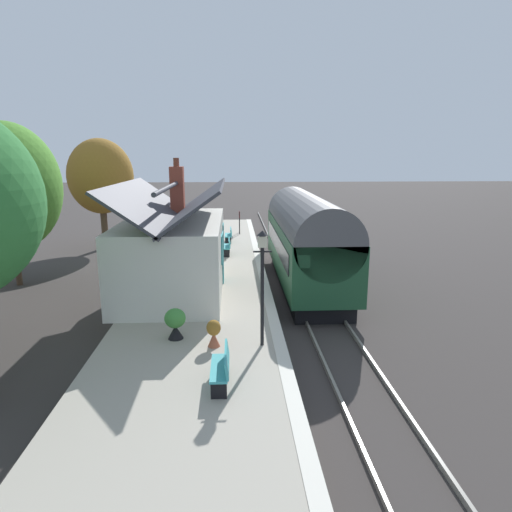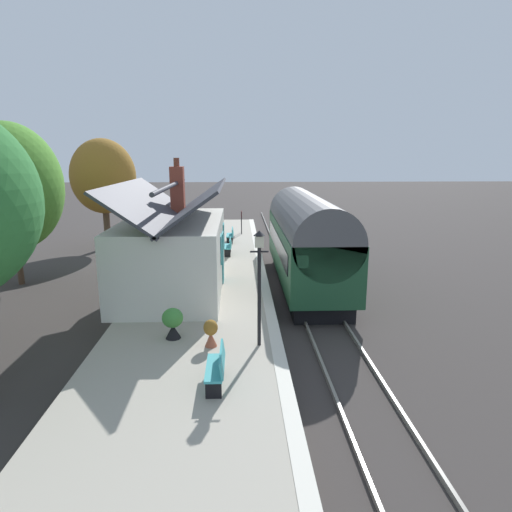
{
  "view_description": "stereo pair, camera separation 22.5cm",
  "coord_description": "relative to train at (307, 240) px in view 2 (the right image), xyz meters",
  "views": [
    {
      "loc": [
        -20.38,
        2.47,
        6.12
      ],
      "look_at": [
        -1.79,
        1.5,
        1.82
      ],
      "focal_mm": 31.06,
      "sensor_mm": 36.0,
      "label": 1
    },
    {
      "loc": [
        -20.39,
        2.25,
        6.12
      ],
      "look_at": [
        -1.79,
        1.5,
        1.82
      ],
      "focal_mm": 31.06,
      "sensor_mm": 36.0,
      "label": 2
    }
  ],
  "objects": [
    {
      "name": "bench_platform_end",
      "position": [
        3.32,
        3.69,
        -0.93
      ],
      "size": [
        1.4,
        0.44,
        0.88
      ],
      "color": "teal",
      "rests_on": "platform"
    },
    {
      "name": "tree_far_right",
      "position": [
        9.43,
        11.87,
        2.47
      ],
      "size": [
        3.95,
        4.15,
        7.11
      ],
      "color": "#4C3828",
      "rests_on": "ground"
    },
    {
      "name": "station_building",
      "position": [
        -2.76,
        5.71,
        0.12
      ],
      "size": [
        7.81,
        4.01,
        5.14
      ],
      "color": "silver",
      "rests_on": "platform"
    },
    {
      "name": "lamp_post_platform",
      "position": [
        -8.31,
        2.59,
        0.93
      ],
      "size": [
        0.32,
        0.5,
        3.3
      ],
      "color": "black",
      "rests_on": "platform"
    },
    {
      "name": "rail_near",
      "position": [
        0.4,
        -0.72,
        -2.15
      ],
      "size": [
        52.0,
        0.08,
        0.14
      ],
      "primitive_type": "cube",
      "color": "gray",
      "rests_on": "ground"
    },
    {
      "name": "train",
      "position": [
        0.0,
        0.0,
        0.0
      ],
      "size": [
        10.69,
        2.73,
        4.32
      ],
      "color": "black",
      "rests_on": "ground"
    },
    {
      "name": "platform_edge_coping",
      "position": [
        0.4,
        2.08,
        -1.39
      ],
      "size": [
        32.0,
        0.36,
        0.02
      ],
      "primitive_type": "cube",
      "color": "beige",
      "rests_on": "platform"
    },
    {
      "name": "planter_under_sign",
      "position": [
        -7.73,
        5.09,
        -0.89
      ],
      "size": [
        0.62,
        0.62,
        0.92
      ],
      "color": "black",
      "rests_on": "platform"
    },
    {
      "name": "planter_bench_right",
      "position": [
        11.26,
        5.27,
        -1.06
      ],
      "size": [
        0.4,
        0.4,
        0.65
      ],
      "color": "gray",
      "rests_on": "platform"
    },
    {
      "name": "station_sign_board",
      "position": [
        9.85,
        2.94,
        -0.21
      ],
      "size": [
        0.96,
        0.06,
        1.57
      ],
      "color": "black",
      "rests_on": "platform"
    },
    {
      "name": "ground_plane",
      "position": [
        0.4,
        0.9,
        -2.22
      ],
      "size": [
        160.0,
        160.0,
        0.0
      ],
      "primitive_type": "plane",
      "color": "#383330"
    },
    {
      "name": "bench_near_building",
      "position": [
        -10.53,
        3.67,
        -0.93
      ],
      "size": [
        1.4,
        0.43,
        0.88
      ],
      "color": "teal",
      "rests_on": "platform"
    },
    {
      "name": "rail_far",
      "position": [
        0.4,
        0.72,
        -2.15
      ],
      "size": [
        52.0,
        0.08,
        0.14
      ],
      "primitive_type": "cube",
      "color": "gray",
      "rests_on": "ground"
    },
    {
      "name": "platform",
      "position": [
        0.4,
        4.57,
        -1.81
      ],
      "size": [
        32.0,
        5.34,
        0.82
      ],
      "primitive_type": "cube",
      "color": "#A39B8C",
      "rests_on": "ground"
    },
    {
      "name": "planter_bench_left",
      "position": [
        -8.33,
        3.95,
        -0.99
      ],
      "size": [
        0.4,
        0.4,
        0.78
      ],
      "color": "#9E5138",
      "rests_on": "platform"
    },
    {
      "name": "tree_far_left",
      "position": [
        0.95,
        13.62,
        2.41
      ],
      "size": [
        5.1,
        4.6,
        7.58
      ],
      "color": "#4C3828",
      "rests_on": "ground"
    },
    {
      "name": "bench_mid_platform",
      "position": [
        6.73,
        3.62,
        -0.93
      ],
      "size": [
        1.4,
        0.44,
        0.88
      ],
      "color": "teal",
      "rests_on": "platform"
    }
  ]
}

